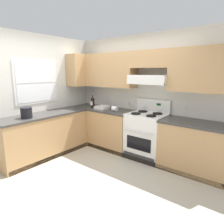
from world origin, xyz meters
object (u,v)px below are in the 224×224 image
bowl (102,108)px  paper_towel_roll (115,109)px  bucket (26,112)px  stove (146,135)px  wine_bottle (93,102)px

bowl → paper_towel_roll: size_ratio=2.40×
bucket → stove: bearing=45.3°
bowl → bucket: bucket is taller
stove → wine_bottle: wine_bottle is taller
wine_bottle → stove: bearing=2.5°
stove → paper_towel_roll: bearing=-172.3°
bowl → bucket: (-0.49, -1.59, 0.09)m
wine_bottle → paper_towel_roll: (0.71, -0.04, -0.08)m
stove → paper_towel_roll: 0.89m
wine_bottle → paper_towel_roll: 0.71m
stove → wine_bottle: size_ratio=3.60×
bowl → bucket: size_ratio=1.30×
bucket → paper_towel_roll: size_ratio=1.86×
bucket → paper_towel_roll: 1.79m
wine_bottle → bowl: size_ratio=1.17×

